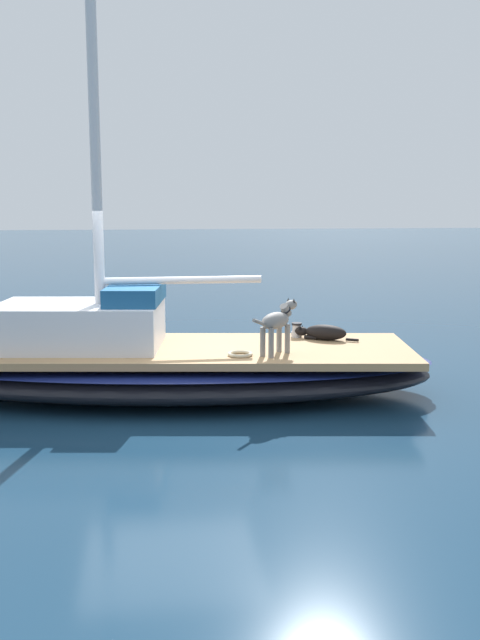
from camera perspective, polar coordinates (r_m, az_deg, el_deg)
ground_plane at (r=9.87m, az=-5.79°, el=-5.92°), size 120.00×120.00×0.00m
sailboat_main at (r=9.79m, az=-5.83°, el=-4.03°), size 3.45×7.50×0.66m
mast_main at (r=9.84m, az=-11.05°, el=20.68°), size 0.14×2.27×8.57m
cabin_house at (r=9.84m, az=-12.37°, el=-0.14°), size 1.68×2.39×0.84m
dog_grey at (r=9.15m, az=3.03°, el=-0.17°), size 0.71×0.73×0.70m
dog_black at (r=10.22m, az=6.74°, el=-1.00°), size 0.56×0.86×0.22m
deck_winch at (r=10.39m, az=4.59°, el=-0.84°), size 0.16×0.16×0.21m
coiled_rope at (r=9.11m, az=0.02°, el=-2.76°), size 0.32×0.32×0.04m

